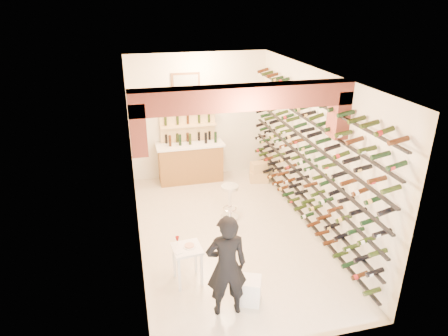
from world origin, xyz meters
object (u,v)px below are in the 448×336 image
wine_rack (303,155)px  person (227,266)px  white_stool (250,290)px  back_counter (191,161)px  tasting_table (187,254)px  chrome_barstool (230,199)px  crate_lower (259,176)px

wine_rack → person: (-2.10, -2.15, -0.72)m
white_stool → back_counter: bearing=91.7°
tasting_table → person: 0.99m
tasting_table → person: person is taller
chrome_barstool → crate_lower: (1.21, 1.61, -0.30)m
wine_rack → back_counter: wine_rack is taller
person → tasting_table: bearing=-58.2°
tasting_table → white_stool: bearing=-44.7°
back_counter → white_stool: 4.69m
back_counter → white_stool: back_counter is taller
wine_rack → chrome_barstool: size_ratio=7.47×
wine_rack → back_counter: 3.38m
white_stool → wine_rack: bearing=50.1°
chrome_barstool → crate_lower: 2.04m
back_counter → chrome_barstool: size_ratio=2.23×
back_counter → white_stool: size_ratio=4.07×
crate_lower → white_stool: bearing=-110.4°
person → back_counter: bearing=-90.0°
wine_rack → person: bearing=-134.4°
back_counter → tasting_table: bearing=-100.4°
white_stool → crate_lower: (1.56, 4.20, -0.07)m
tasting_table → person: size_ratio=0.49×
person → wine_rack: bearing=-131.2°
person → crate_lower: (1.97, 4.32, -0.69)m
back_counter → tasting_table: 4.03m
tasting_table → white_stool: size_ratio=1.95×
back_counter → person: (-0.27, -4.80, 0.30)m
wine_rack → chrome_barstool: (-1.34, 0.56, -1.11)m
white_stool → person: person is taller
tasting_table → wine_rack: bearing=22.2°
back_counter → white_stool: bearing=-88.3°
chrome_barstool → person: bearing=-105.7°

